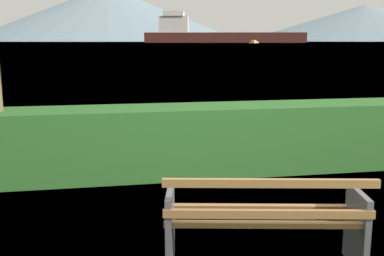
{
  "coord_description": "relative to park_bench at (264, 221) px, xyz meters",
  "views": [
    {
      "loc": [
        -1.24,
        -3.47,
        1.91
      ],
      "look_at": [
        0.0,
        3.35,
        0.56
      ],
      "focal_mm": 42.72,
      "sensor_mm": 36.0,
      "label": 1
    }
  ],
  "objects": [
    {
      "name": "water_surface",
      "position": [
        0.01,
        308.31,
        -0.42
      ],
      "size": [
        620.0,
        620.0,
        0.0
      ],
      "primitive_type": "plane",
      "color": "#7A99A8",
      "rests_on": "ground_plane"
    },
    {
      "name": "cargo_ship_large",
      "position": [
        63.75,
        281.49,
        4.97
      ],
      "size": [
        100.08,
        35.7,
        19.29
      ],
      "color": "#471E19",
      "rests_on": "water_surface"
    },
    {
      "name": "park_bench",
      "position": [
        0.0,
        0.0,
        0.0
      ],
      "size": [
        1.73,
        0.87,
        0.87
      ],
      "color": "olive",
      "rests_on": "ground_plane"
    },
    {
      "name": "sailboat_mid",
      "position": [
        77.2,
        238.64,
        0.19
      ],
      "size": [
        6.76,
        7.86,
        1.63
      ],
      "color": "gold",
      "rests_on": "water_surface"
    },
    {
      "name": "hedge_row",
      "position": [
        0.01,
        2.9,
        0.06
      ],
      "size": [
        8.76,
        0.84,
        0.98
      ],
      "primitive_type": "cube",
      "color": "#285B23",
      "rests_on": "ground_plane"
    },
    {
      "name": "distant_hills",
      "position": [
        0.16,
        572.31,
        27.56
      ],
      "size": [
        907.77,
        384.54,
        67.3
      ],
      "color": "slate",
      "rests_on": "ground_plane"
    }
  ]
}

